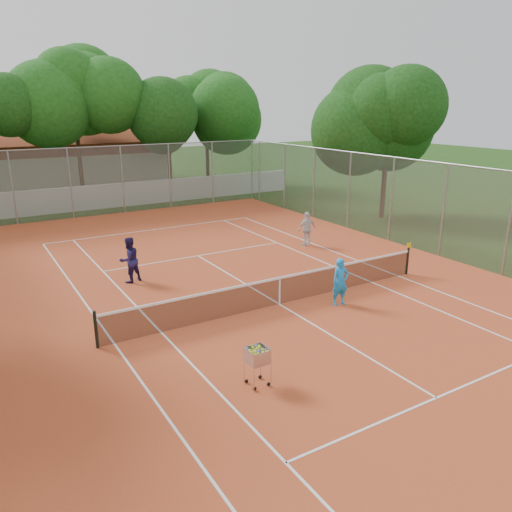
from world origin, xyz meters
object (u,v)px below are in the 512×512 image
player_near (340,282)px  player_far_left (129,260)px  tennis_net (280,290)px  clubhouse (51,160)px  ball_hopper (257,365)px  player_far_right (307,229)px

player_near → player_far_left: bearing=143.6°
tennis_net → clubhouse: bearing=93.9°
tennis_net → player_far_left: 5.87m
tennis_net → player_near: player_near is taller
clubhouse → player_far_left: bearing=-93.6°
ball_hopper → player_far_left: bearing=87.9°
clubhouse → ball_hopper: bearing=-92.1°
player_far_right → tennis_net: bearing=47.8°
player_near → player_far_left: (-5.23, 5.70, 0.06)m
ball_hopper → tennis_net: bearing=46.0°
tennis_net → player_far_left: bearing=127.0°
player_near → player_far_right: bearing=73.1°
tennis_net → player_near: (1.70, -1.02, 0.30)m
clubhouse → player_far_right: bearing=-73.5°
player_near → clubhouse: bearing=108.1°
player_far_right → clubhouse: bearing=-72.0°
tennis_net → ball_hopper: bearing=-129.6°
clubhouse → player_near: size_ratio=10.38×
tennis_net → player_near: 2.00m
player_far_left → ball_hopper: size_ratio=1.64×
ball_hopper → clubhouse: bearing=83.5°
clubhouse → ball_hopper: clubhouse is taller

